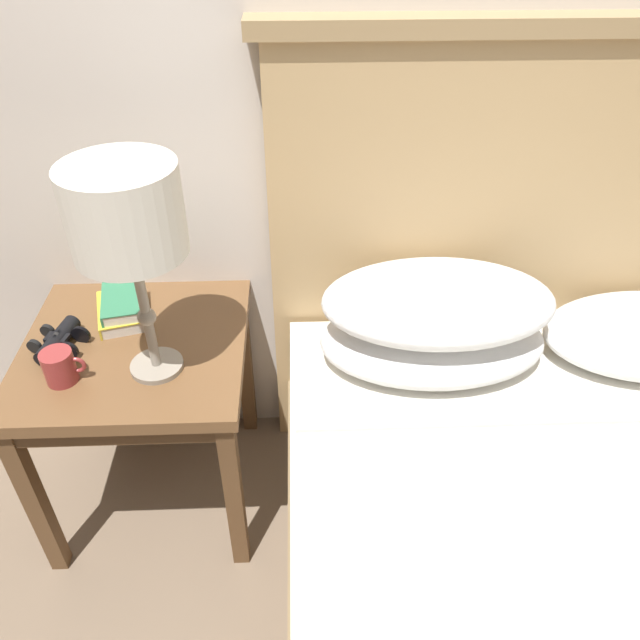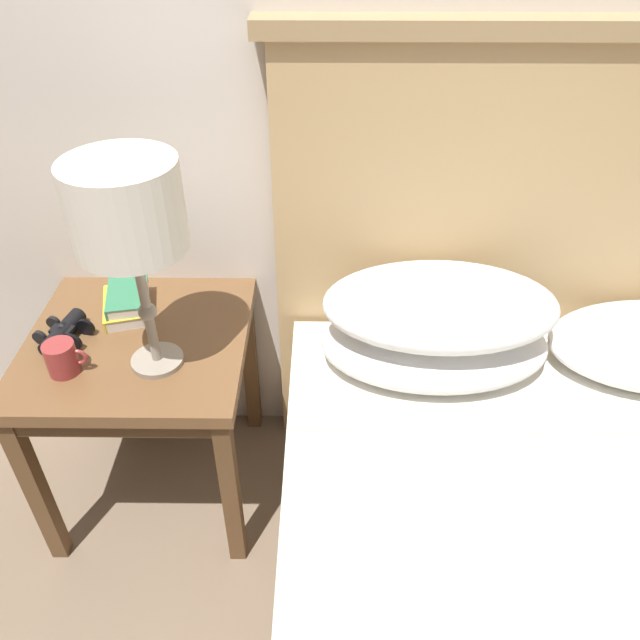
{
  "view_description": "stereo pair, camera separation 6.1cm",
  "coord_description": "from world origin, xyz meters",
  "px_view_note": "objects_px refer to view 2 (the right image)",
  "views": [
    {
      "loc": [
        -0.05,
        -0.69,
        1.62
      ],
      "look_at": [
        -0.0,
        0.54,
        0.69
      ],
      "focal_mm": 35.0,
      "sensor_mm": 36.0,
      "label": 1
    },
    {
      "loc": [
        0.01,
        -0.69,
        1.62
      ],
      "look_at": [
        -0.0,
        0.54,
        0.69
      ],
      "focal_mm": 35.0,
      "sensor_mm": 36.0,
      "label": 2
    }
  ],
  "objects_px": {
    "book_stacked_on_top": "(127,296)",
    "bed": "(585,598)",
    "nightstand": "(141,360)",
    "book_on_nightstand": "(126,306)",
    "table_lamp": "(127,212)",
    "coffee_mug": "(62,358)",
    "binoculars_pair": "(63,332)"
  },
  "relations": [
    {
      "from": "binoculars_pair",
      "to": "coffee_mug",
      "type": "xyz_separation_m",
      "value": [
        0.05,
        -0.13,
        0.02
      ]
    },
    {
      "from": "book_stacked_on_top",
      "to": "binoculars_pair",
      "type": "height_order",
      "value": "book_stacked_on_top"
    },
    {
      "from": "bed",
      "to": "book_stacked_on_top",
      "type": "distance_m",
      "value": 1.35
    },
    {
      "from": "coffee_mug",
      "to": "table_lamp",
      "type": "bearing_deg",
      "value": 9.31
    },
    {
      "from": "bed",
      "to": "coffee_mug",
      "type": "height_order",
      "value": "bed"
    },
    {
      "from": "binoculars_pair",
      "to": "bed",
      "type": "bearing_deg",
      "value": -23.29
    },
    {
      "from": "bed",
      "to": "binoculars_pair",
      "type": "height_order",
      "value": "bed"
    },
    {
      "from": "nightstand",
      "to": "table_lamp",
      "type": "bearing_deg",
      "value": -51.2
    },
    {
      "from": "book_stacked_on_top",
      "to": "binoculars_pair",
      "type": "distance_m",
      "value": 0.19
    },
    {
      "from": "table_lamp",
      "to": "book_stacked_on_top",
      "type": "xyz_separation_m",
      "value": [
        -0.12,
        0.22,
        -0.37
      ]
    },
    {
      "from": "nightstand",
      "to": "book_stacked_on_top",
      "type": "height_order",
      "value": "book_stacked_on_top"
    },
    {
      "from": "nightstand",
      "to": "coffee_mug",
      "type": "xyz_separation_m",
      "value": [
        -0.14,
        -0.13,
        0.12
      ]
    },
    {
      "from": "bed",
      "to": "nightstand",
      "type": "bearing_deg",
      "value": 152.89
    },
    {
      "from": "book_stacked_on_top",
      "to": "binoculars_pair",
      "type": "bearing_deg",
      "value": -138.08
    },
    {
      "from": "table_lamp",
      "to": "binoculars_pair",
      "type": "distance_m",
      "value": 0.49
    },
    {
      "from": "book_on_nightstand",
      "to": "coffee_mug",
      "type": "distance_m",
      "value": 0.27
    },
    {
      "from": "book_stacked_on_top",
      "to": "binoculars_pair",
      "type": "relative_size",
      "value": 1.16
    },
    {
      "from": "bed",
      "to": "table_lamp",
      "type": "relative_size",
      "value": 3.5
    },
    {
      "from": "coffee_mug",
      "to": "book_on_nightstand",
      "type": "bearing_deg",
      "value": 71.12
    },
    {
      "from": "table_lamp",
      "to": "coffee_mug",
      "type": "bearing_deg",
      "value": -170.69
    },
    {
      "from": "binoculars_pair",
      "to": "table_lamp",
      "type": "bearing_deg",
      "value": -18.98
    },
    {
      "from": "bed",
      "to": "coffee_mug",
      "type": "xyz_separation_m",
      "value": [
        -1.21,
        0.42,
        0.33
      ]
    },
    {
      "from": "table_lamp",
      "to": "book_stacked_on_top",
      "type": "relative_size",
      "value": 2.79
    },
    {
      "from": "coffee_mug",
      "to": "nightstand",
      "type": "bearing_deg",
      "value": 43.96
    },
    {
      "from": "nightstand",
      "to": "book_on_nightstand",
      "type": "height_order",
      "value": "book_on_nightstand"
    },
    {
      "from": "nightstand",
      "to": "book_stacked_on_top",
      "type": "bearing_deg",
      "value": 111.13
    },
    {
      "from": "bed",
      "to": "coffee_mug",
      "type": "bearing_deg",
      "value": 161.11
    },
    {
      "from": "book_stacked_on_top",
      "to": "bed",
      "type": "bearing_deg",
      "value": -30.79
    },
    {
      "from": "bed",
      "to": "book_on_nightstand",
      "type": "bearing_deg",
      "value": 149.37
    },
    {
      "from": "nightstand",
      "to": "table_lamp",
      "type": "xyz_separation_m",
      "value": [
        0.08,
        -0.1,
        0.5
      ]
    },
    {
      "from": "nightstand",
      "to": "table_lamp",
      "type": "distance_m",
      "value": 0.51
    },
    {
      "from": "bed",
      "to": "binoculars_pair",
      "type": "bearing_deg",
      "value": 156.71
    }
  ]
}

